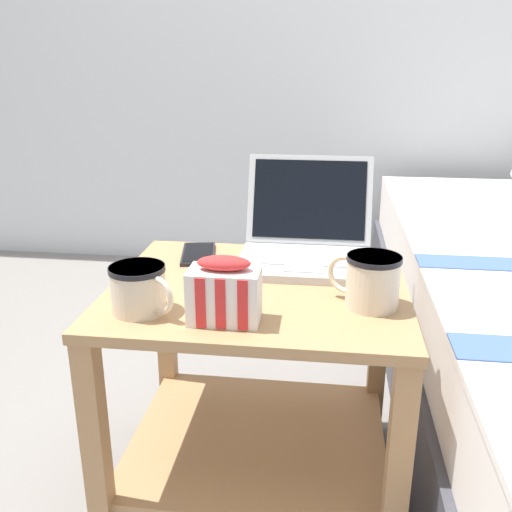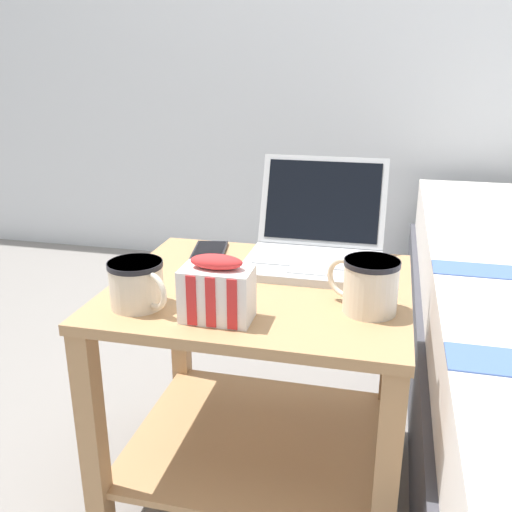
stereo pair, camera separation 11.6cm
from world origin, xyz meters
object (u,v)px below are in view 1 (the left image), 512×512
Objects in this scene: mug_front_right at (372,278)px; snack_bag at (224,292)px; laptop at (306,241)px; mug_front_left at (139,287)px; cell_phone at (198,254)px.

snack_bag is (-0.27, -0.10, -0.00)m from mug_front_right.
laptop is 0.45m from mug_front_left.
laptop is 1.86× the size of cell_phone.
mug_front_left is (-0.30, -0.34, 0.00)m from laptop.
cell_phone is (-0.40, 0.25, -0.05)m from mug_front_right.
laptop is at bearing 1.67° from cell_phone.
laptop is 0.27m from cell_phone.
cell_phone is (-0.26, -0.01, -0.04)m from laptop.
mug_front_left is at bearing 173.54° from snack_bag.
snack_bag reaches higher than mug_front_right.
mug_front_right is (0.44, 0.08, 0.01)m from mug_front_left.
snack_bag is at bearing -69.57° from cell_phone.
mug_front_left is at bearing -131.44° from laptop.
snack_bag reaches higher than cell_phone.
mug_front_right is 1.08× the size of snack_bag.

